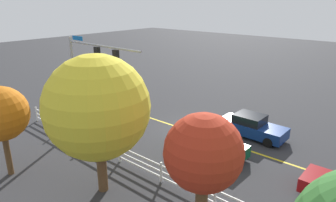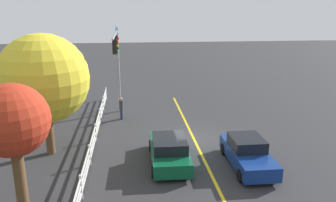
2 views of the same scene
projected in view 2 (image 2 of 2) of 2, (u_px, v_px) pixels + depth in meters
name	position (u px, v px, depth m)	size (l,w,h in m)	color
ground_plane	(194.00, 139.00, 21.24)	(120.00, 120.00, 0.00)	#2D2D30
lane_center_stripe	(208.00, 167.00, 17.41)	(28.00, 0.16, 0.01)	gold
signal_assembly	(117.00, 56.00, 23.68)	(6.89, 0.38, 6.78)	gray
car_0	(169.00, 150.00, 17.79)	(4.74, 2.11, 1.49)	#0C4C2D
car_2	(247.00, 153.00, 17.45)	(4.60, 1.95, 1.54)	navy
pedestrian	(121.00, 107.00, 24.68)	(0.42, 0.28, 1.69)	#191E3F
white_rail_fence	(90.00, 155.00, 17.54)	(26.10, 0.10, 1.15)	white
tree_1	(44.00, 79.00, 17.93)	(4.91, 4.91, 6.84)	brown
tree_2	(28.00, 77.00, 22.72)	(2.86, 2.86, 4.94)	brown
tree_3	(12.00, 122.00, 12.59)	(2.85, 2.85, 5.42)	brown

